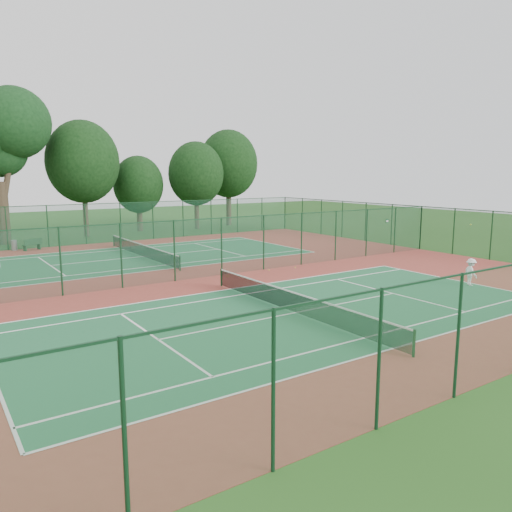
{
  "coord_description": "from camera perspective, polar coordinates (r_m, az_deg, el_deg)",
  "views": [
    {
      "loc": [
        -13.26,
        -25.64,
        6.1
      ],
      "look_at": [
        1.8,
        -3.3,
        1.6
      ],
      "focal_mm": 35.0,
      "sensor_mm": 36.0,
      "label": 1
    }
  ],
  "objects": [
    {
      "name": "evergreen_row",
      "position": [
        52.11,
        -18.45,
        2.27
      ],
      "size": [
        39.0,
        5.0,
        12.0
      ],
      "primitive_type": null,
      "color": "black",
      "rests_on": "ground"
    },
    {
      "name": "stray_ball_c",
      "position": [
        29.65,
        -3.25,
        -2.32
      ],
      "size": [
        0.07,
        0.07,
        0.07
      ],
      "primitive_type": "sphere",
      "color": "#B7CC2F",
      "rests_on": "red_pad"
    },
    {
      "name": "stray_ball_a",
      "position": [
        32.42,
        4.49,
        -1.31
      ],
      "size": [
        0.07,
        0.07,
        0.07
      ],
      "primitive_type": "sphere",
      "color": "#BBDC33",
      "rests_on": "red_pad"
    },
    {
      "name": "red_pad",
      "position": [
        29.5,
        -6.5,
        -2.5
      ],
      "size": [
        40.0,
        36.0,
        0.01
      ],
      "primitive_type": "cube",
      "color": "maroon",
      "rests_on": "ground"
    },
    {
      "name": "fence_east",
      "position": [
        42.22,
        18.31,
        3.1
      ],
      "size": [
        0.09,
        36.0,
        3.5
      ],
      "rotation": [
        0.0,
        0.0,
        1.57
      ],
      "color": "#194D29",
      "rests_on": "ground"
    },
    {
      "name": "tennis_net_near",
      "position": [
        21.99,
        4.44,
        -5.18
      ],
      "size": [
        0.1,
        12.9,
        0.97
      ],
      "color": "#153A1C",
      "rests_on": "ground"
    },
    {
      "name": "trash_bin",
      "position": [
        44.02,
        -25.91,
        1.11
      ],
      "size": [
        0.46,
        0.46,
        0.82
      ],
      "primitive_type": "cylinder",
      "rotation": [
        0.0,
        0.0,
        -0.01
      ],
      "color": "gray",
      "rests_on": "red_pad"
    },
    {
      "name": "player_near",
      "position": [
        29.63,
        23.35,
        -1.68
      ],
      "size": [
        0.89,
        1.1,
        1.48
      ],
      "primitive_type": "imported",
      "rotation": [
        0.0,
        0.0,
        1.16
      ],
      "color": "white",
      "rests_on": "court_near"
    },
    {
      "name": "ground",
      "position": [
        29.51,
        -6.5,
        -2.51
      ],
      "size": [
        120.0,
        120.0,
        0.0
      ],
      "primitive_type": "plane",
      "color": "#235119",
      "rests_on": "ground"
    },
    {
      "name": "court_near",
      "position": [
        22.13,
        4.42,
        -6.51
      ],
      "size": [
        23.77,
        10.97,
        0.01
      ],
      "primitive_type": "cube",
      "color": "#1E6139",
      "rests_on": "red_pad"
    },
    {
      "name": "court_far",
      "position": [
        37.59,
        -12.86,
        -0.08
      ],
      "size": [
        23.77,
        10.97,
        0.01
      ],
      "primitive_type": "cube",
      "color": "#1E6137",
      "rests_on": "red_pad"
    },
    {
      "name": "fence_divider",
      "position": [
        29.19,
        -6.57,
        0.87
      ],
      "size": [
        40.0,
        0.09,
        3.5
      ],
      "color": "#17462D",
      "rests_on": "ground"
    },
    {
      "name": "stray_ball_b",
      "position": [
        31.51,
        1.5,
        -1.61
      ],
      "size": [
        0.07,
        0.07,
        0.07
      ],
      "primitive_type": "sphere",
      "color": "gold",
      "rests_on": "red_pad"
    },
    {
      "name": "fence_north",
      "position": [
        45.82,
        -17.04,
        3.63
      ],
      "size": [
        40.0,
        0.09,
        3.5
      ],
      "color": "#1A4F35",
      "rests_on": "ground"
    },
    {
      "name": "bench",
      "position": [
        43.48,
        -24.19,
        1.23
      ],
      "size": [
        1.56,
        0.96,
        0.93
      ],
      "rotation": [
        0.0,
        0.0,
        0.38
      ],
      "color": "#13381B",
      "rests_on": "red_pad"
    },
    {
      "name": "tennis_net_far",
      "position": [
        37.51,
        -12.89,
        0.72
      ],
      "size": [
        0.1,
        12.9,
        0.97
      ],
      "color": "#163D22",
      "rests_on": "ground"
    },
    {
      "name": "fence_south",
      "position": [
        15.91,
        25.23,
        -7.28
      ],
      "size": [
        40.0,
        0.09,
        3.5
      ],
      "color": "#1C552D",
      "rests_on": "ground"
    }
  ]
}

